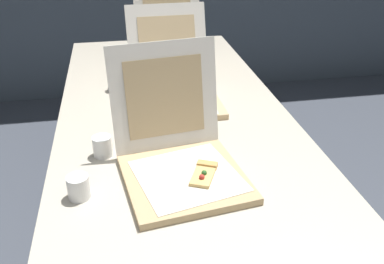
{
  "coord_description": "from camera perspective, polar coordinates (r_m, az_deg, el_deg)",
  "views": [
    {
      "loc": [
        -0.2,
        -0.73,
        1.47
      ],
      "look_at": [
        0.02,
        0.44,
        0.81
      ],
      "focal_mm": 39.53,
      "sensor_mm": 36.0,
      "label": 1
    }
  ],
  "objects": [
    {
      "name": "table",
      "position": [
        1.56,
        -1.83,
        -0.67
      ],
      "size": [
        0.87,
        2.21,
        0.75
      ],
      "color": "#BCB29E",
      "rests_on": "ground"
    },
    {
      "name": "pizza_box_front",
      "position": [
        1.24,
        -1.54,
        -3.66
      ],
      "size": [
        0.39,
        0.44,
        0.35
      ],
      "rotation": [
        0.0,
        0.0,
        0.14
      ],
      "color": "tan",
      "rests_on": "table"
    },
    {
      "name": "pizza_box_middle",
      "position": [
        1.72,
        -2.31,
        5.9
      ],
      "size": [
        0.34,
        0.45,
        0.34
      ],
      "rotation": [
        0.0,
        0.0,
        0.02
      ],
      "color": "tan",
      "rests_on": "table"
    },
    {
      "name": "pizza_box_back",
      "position": [
        2.13,
        -2.86,
        10.53
      ],
      "size": [
        0.35,
        0.44,
        0.35
      ],
      "rotation": [
        0.0,
        0.0,
        -0.04
      ],
      "color": "tan",
      "rests_on": "table"
    },
    {
      "name": "cup_white_near_center",
      "position": [
        1.37,
        -12.0,
        -1.9
      ],
      "size": [
        0.06,
        0.06,
        0.07
      ],
      "primitive_type": "cylinder",
      "color": "white",
      "rests_on": "table"
    },
    {
      "name": "cup_white_near_left",
      "position": [
        1.2,
        -15.08,
        -7.19
      ],
      "size": [
        0.06,
        0.06,
        0.07
      ],
      "primitive_type": "cylinder",
      "color": "white",
      "rests_on": "table"
    },
    {
      "name": "cup_white_far",
      "position": [
        1.84,
        -10.23,
        6.55
      ],
      "size": [
        0.06,
        0.06,
        0.07
      ],
      "primitive_type": "cylinder",
      "color": "white",
      "rests_on": "table"
    }
  ]
}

